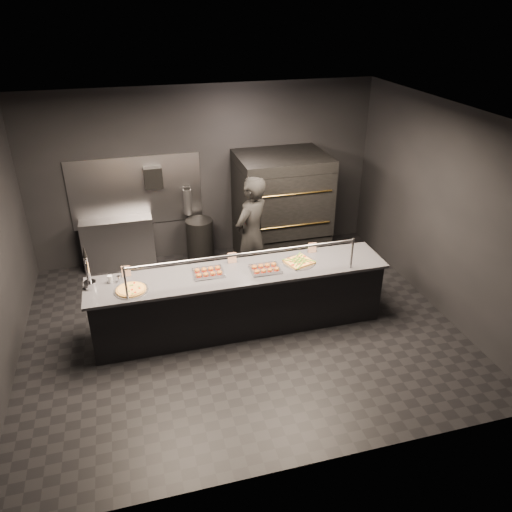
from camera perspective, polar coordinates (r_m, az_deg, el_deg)
name	(u,v)px	position (r m, az deg, el deg)	size (l,w,h in m)	color
room	(236,232)	(6.56, -2.25, 2.78)	(6.04, 6.00, 3.00)	black
service_counter	(240,300)	(7.02, -1.81, -5.01)	(4.10, 0.78, 1.37)	black
pizza_oven	(281,208)	(8.71, 2.88, 5.49)	(1.50, 1.23, 1.91)	black
prep_shelf	(119,243)	(8.93, -15.43, 1.42)	(1.20, 0.35, 0.90)	#99999E
towel_dispenser	(153,177)	(8.59, -11.67, 8.78)	(0.30, 0.20, 0.35)	black
fire_extinguisher	(188,202)	(8.82, -7.81, 6.19)	(0.14, 0.14, 0.51)	#B2B2B7
beer_tap	(89,276)	(6.68, -18.58, -2.21)	(0.16, 0.22, 0.60)	silver
round_pizza	(131,290)	(6.54, -14.08, -3.77)	(0.44, 0.44, 0.03)	silver
slider_tray_a	(208,272)	(6.74, -5.46, -1.87)	(0.43, 0.33, 0.07)	silver
slider_tray_b	(265,269)	(6.80, 1.09, -1.46)	(0.41, 0.31, 0.06)	silver
square_pizza	(299,262)	(7.01, 4.94, -0.67)	(0.45, 0.45, 0.05)	silver
condiment_jar	(113,279)	(6.77, -16.06, -2.56)	(0.16, 0.06, 0.11)	silver
tent_cards	(226,258)	(6.97, -3.43, -0.27)	(2.77, 0.04, 0.15)	white
trash_bin	(200,241)	(8.87, -6.41, 1.73)	(0.48, 0.48, 0.79)	black
worker	(251,236)	(7.72, -0.53, 2.35)	(0.70, 0.46, 1.90)	black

